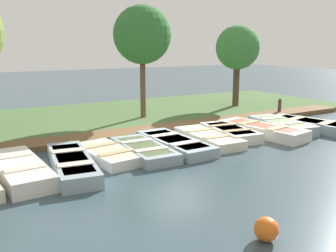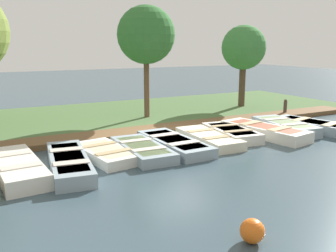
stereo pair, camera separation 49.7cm
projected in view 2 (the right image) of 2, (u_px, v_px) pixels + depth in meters
ground_plane at (175, 139)px, 13.69m from camera, size 80.00×80.00×0.00m
shore_bank at (124, 115)px, 17.98m from camera, size 8.00×24.00×0.16m
dock_walkway at (158, 130)px, 14.80m from camera, size 1.21×20.47×0.20m
rowboat_1 at (17, 167)px, 9.91m from camera, size 3.36×1.26×0.43m
rowboat_2 at (69, 162)px, 10.38m from camera, size 3.63×1.46×0.41m
rowboat_3 at (106, 153)px, 11.41m from camera, size 2.76×1.56×0.33m
rowboat_4 at (142, 149)px, 11.76m from camera, size 2.98×1.29×0.34m
rowboat_5 at (174, 143)px, 12.45m from camera, size 3.36×1.25×0.36m
rowboat_6 at (209, 138)px, 13.19m from camera, size 3.04×1.26×0.35m
rowboat_7 at (231, 133)px, 13.86m from camera, size 2.75×1.52×0.39m
rowboat_8 at (264, 131)px, 14.09m from camera, size 3.59×1.75×0.43m
rowboat_9 at (285, 126)px, 14.89m from camera, size 3.05×1.59×0.43m
rowboat_10 at (315, 126)px, 14.97m from camera, size 3.53×1.95×0.41m
mooring_post_far at (285, 108)px, 17.99m from camera, size 0.16×0.16×0.83m
buoy at (252, 231)px, 6.51m from camera, size 0.44×0.44×0.44m
park_tree_left at (146, 35)px, 16.32m from camera, size 2.55×2.55×5.09m
park_tree_center at (244, 48)px, 19.46m from camera, size 2.30×2.30×4.40m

